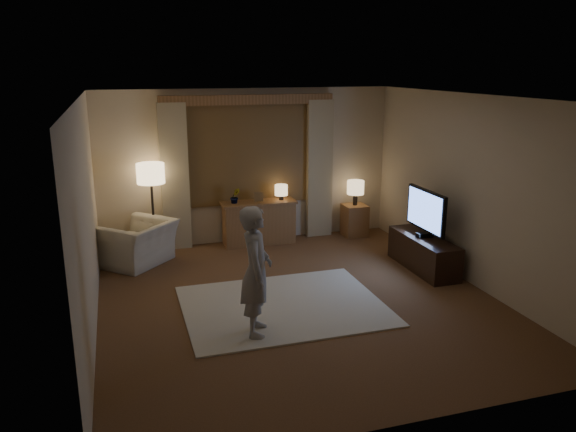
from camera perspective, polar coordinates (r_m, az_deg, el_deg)
name	(u,v)px	position (r m, az deg, el deg)	size (l,w,h in m)	color
room	(287,192)	(7.44, -0.09, 2.41)	(5.04, 5.54, 2.64)	brown
rug	(283,306)	(7.22, -0.49, -9.09)	(2.50, 2.00, 0.02)	beige
sideboard	(259,224)	(9.58, -2.98, -0.78)	(1.20, 0.40, 0.70)	brown
picture_frame	(258,198)	(9.46, -3.02, 1.85)	(0.16, 0.02, 0.20)	brown
plant	(235,197)	(9.36, -5.40, 1.97)	(0.17, 0.13, 0.30)	#999999
table_lamp_sideboard	(281,191)	(9.54, -0.69, 2.58)	(0.22, 0.22, 0.30)	black
floor_lamp	(151,178)	(9.05, -13.76, 3.72)	(0.43, 0.43, 1.49)	black
armchair	(138,243)	(8.89, -15.03, -2.69)	(1.02, 0.89, 0.66)	beige
side_table	(355,220)	(10.10, 6.77, -0.42)	(0.40, 0.40, 0.56)	brown
table_lamp_side	(356,188)	(9.96, 6.88, 2.83)	(0.30, 0.30, 0.44)	black
tv_stand	(423,253)	(8.64, 13.59, -3.67)	(0.45, 1.40, 0.50)	black
tv	(426,211)	(8.46, 13.84, 0.46)	(0.24, 0.99, 0.71)	black
person	(256,271)	(6.25, -3.26, -5.60)	(0.54, 0.36, 1.48)	#9C9790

